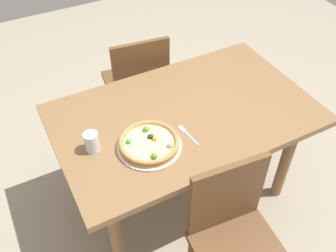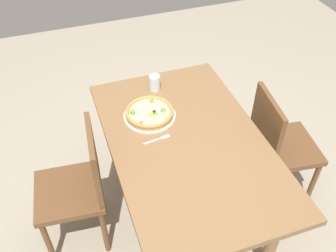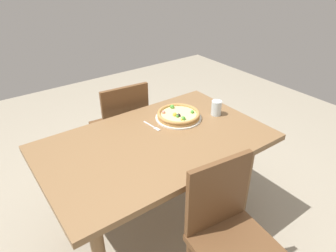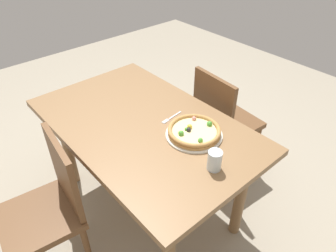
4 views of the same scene
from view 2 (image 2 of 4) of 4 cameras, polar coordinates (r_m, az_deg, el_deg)
ground_plane at (r=2.77m, az=2.42°, el=-13.12°), size 6.00×6.00×0.00m
dining_table at (r=2.28m, az=2.88°, el=-4.13°), size 1.43×0.88×0.73m
chair_near at (r=2.36m, az=-13.23°, el=-8.63°), size 0.43×0.43×0.89m
chair_far at (r=2.63m, az=16.15°, el=-2.65°), size 0.45×0.45×0.89m
plate at (r=2.37m, az=-2.76°, el=1.58°), size 0.32×0.32×0.01m
pizza at (r=2.35m, az=-2.78°, el=2.05°), size 0.30×0.30×0.05m
fork at (r=2.22m, az=-1.35°, el=-1.94°), size 0.03×0.17×0.00m
drinking_glass at (r=2.55m, az=-2.01°, el=6.50°), size 0.07×0.07×0.11m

